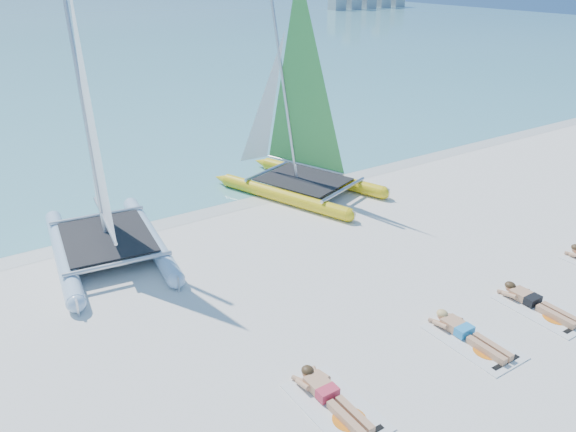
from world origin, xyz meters
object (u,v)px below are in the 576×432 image
sunbather_c (534,301)px  towel_a (336,407)px  sunbather_a (329,395)px  towel_c (541,310)px  catamaran_blue (96,171)px  sunbather_b (466,332)px  catamaran_yellow (290,122)px  towel_b (473,342)px

sunbather_c → towel_a: bearing=-179.7°
towel_a → sunbather_a: size_ratio=1.07×
sunbather_a → towel_c: sunbather_a is taller
catamaran_blue → towel_c: catamaran_blue is taller
sunbather_b → sunbather_c: (2.08, -0.07, 0.00)m
sunbather_c → catamaran_blue: bearing=132.3°
catamaran_yellow → towel_b: size_ratio=3.81×
towel_b → towel_a: bearing=178.4°
sunbather_a → towel_b: sunbather_a is taller
sunbather_a → sunbather_b: 3.29m
catamaran_blue → sunbather_c: catamaran_blue is taller
towel_b → sunbather_c: 2.09m
sunbather_a → catamaran_blue: bearing=101.2°
catamaran_blue → towel_a: size_ratio=3.93×
sunbather_a → towel_c: (5.36, -0.35, -0.11)m
catamaran_blue → towel_a: bearing=-71.9°
catamaran_yellow → catamaran_blue: bearing=169.6°
catamaran_yellow → sunbather_b: 8.84m
catamaran_blue → towel_c: (6.81, -7.68, -2.16)m
towel_b → sunbather_c: bearing=3.4°
catamaran_blue → towel_c: bearing=-41.2°
catamaran_blue → catamaran_yellow: bearing=16.6°
towel_c → towel_a: bearing=178.3°
towel_a → sunbather_b: size_ratio=1.07×
towel_b → sunbather_c: (2.08, 0.12, 0.11)m
towel_c → sunbather_c: bearing=90.0°
catamaran_blue → sunbather_a: 7.75m
catamaran_blue → sunbather_b: bearing=-50.3°
towel_b → sunbather_c: size_ratio=1.07×
towel_c → sunbather_c: size_ratio=1.07×
towel_c → catamaran_blue: bearing=131.6°
catamaran_yellow → sunbather_a: 9.86m
towel_b → sunbather_b: sunbather_b is taller
catamaran_yellow → towel_c: bearing=-106.0°
sunbather_c → sunbather_a: bearing=178.3°
towel_a → sunbather_b: sunbather_b is taller
catamaran_blue → sunbather_c: (6.81, -7.49, -2.05)m
towel_b → catamaran_blue: bearing=121.9°
towel_b → towel_c: size_ratio=1.00×
sunbather_b → sunbather_c: 2.08m
catamaran_yellow → sunbather_a: bearing=-139.6°
catamaran_yellow → sunbather_b: bearing=-119.9°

